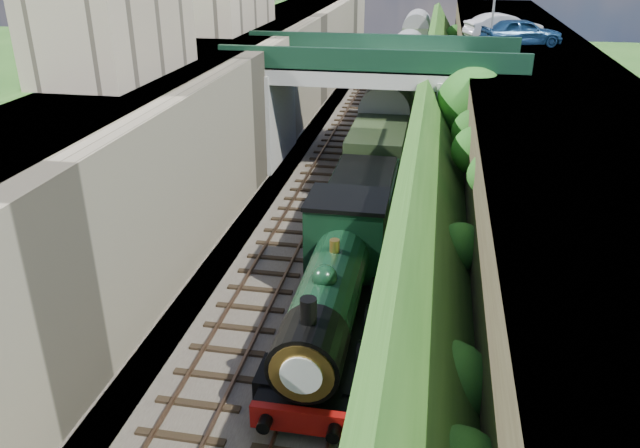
# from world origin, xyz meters

# --- Properties ---
(trackbed) EXTENTS (10.00, 90.00, 0.20)m
(trackbed) POSITION_xyz_m (0.00, 20.00, 0.10)
(trackbed) COLOR #473F38
(trackbed) RESTS_ON ground
(retaining_wall) EXTENTS (1.00, 90.00, 7.00)m
(retaining_wall) POSITION_xyz_m (-5.50, 20.00, 3.50)
(retaining_wall) COLOR #756B56
(retaining_wall) RESTS_ON ground
(street_plateau_left) EXTENTS (6.00, 90.00, 7.00)m
(street_plateau_left) POSITION_xyz_m (-9.00, 20.00, 3.50)
(street_plateau_left) COLOR #262628
(street_plateau_left) RESTS_ON ground
(street_plateau_right) EXTENTS (8.00, 90.00, 6.25)m
(street_plateau_right) POSITION_xyz_m (9.50, 20.00, 3.12)
(street_plateau_right) COLOR #262628
(street_plateau_right) RESTS_ON ground
(embankment_slope) EXTENTS (4.32, 90.00, 6.36)m
(embankment_slope) POSITION_xyz_m (5.01, 17.70, 2.77)
(embankment_slope) COLOR #1E4714
(embankment_slope) RESTS_ON ground
(track_left) EXTENTS (2.50, 90.00, 0.20)m
(track_left) POSITION_xyz_m (-2.00, 20.00, 0.25)
(track_left) COLOR black
(track_left) RESTS_ON trackbed
(track_right) EXTENTS (2.50, 90.00, 0.20)m
(track_right) POSITION_xyz_m (1.20, 20.00, 0.25)
(track_right) COLOR black
(track_right) RESTS_ON trackbed
(road_bridge) EXTENTS (16.00, 6.40, 7.25)m
(road_bridge) POSITION_xyz_m (0.94, 24.00, 4.08)
(road_bridge) COLOR gray
(road_bridge) RESTS_ON ground
(building_near) EXTENTS (4.00, 8.00, 4.00)m
(building_near) POSITION_xyz_m (-9.50, 14.00, 9.00)
(building_near) COLOR gray
(building_near) RESTS_ON street_plateau_left
(tree) EXTENTS (3.60, 3.80, 6.60)m
(tree) POSITION_xyz_m (5.91, 20.94, 4.65)
(tree) COLOR black
(tree) RESTS_ON ground
(car_blue) EXTENTS (5.29, 3.35, 1.68)m
(car_blue) POSITION_xyz_m (8.89, 30.58, 7.09)
(car_blue) COLOR navy
(car_blue) RESTS_ON street_plateau_right
(car_silver) EXTENTS (5.31, 3.35, 1.65)m
(car_silver) POSITION_xyz_m (8.01, 33.17, 7.08)
(car_silver) COLOR #AEADB2
(car_silver) RESTS_ON street_plateau_right
(locomotive) EXTENTS (3.10, 10.23, 3.83)m
(locomotive) POSITION_xyz_m (1.20, 6.08, 1.89)
(locomotive) COLOR black
(locomotive) RESTS_ON trackbed
(tender) EXTENTS (2.70, 6.00, 3.05)m
(tender) POSITION_xyz_m (1.20, 13.44, 1.62)
(tender) COLOR black
(tender) RESTS_ON trackbed
(coach_front) EXTENTS (2.90, 18.00, 3.70)m
(coach_front) POSITION_xyz_m (1.20, 26.04, 2.05)
(coach_front) COLOR black
(coach_front) RESTS_ON trackbed
(coach_middle) EXTENTS (2.90, 18.00, 3.70)m
(coach_middle) POSITION_xyz_m (1.20, 44.84, 2.05)
(coach_middle) COLOR black
(coach_middle) RESTS_ON trackbed
(coach_rear) EXTENTS (2.90, 18.00, 3.70)m
(coach_rear) POSITION_xyz_m (1.20, 63.64, 2.05)
(coach_rear) COLOR black
(coach_rear) RESTS_ON trackbed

